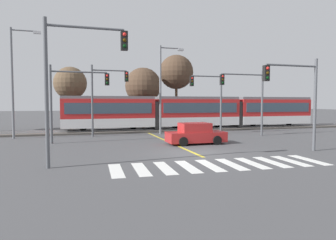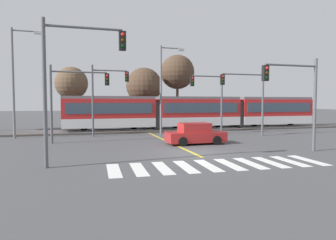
{
  "view_description": "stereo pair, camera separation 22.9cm",
  "coord_description": "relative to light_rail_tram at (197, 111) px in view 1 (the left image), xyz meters",
  "views": [
    {
      "loc": [
        -6.44,
        -16.19,
        2.97
      ],
      "look_at": [
        0.26,
        6.4,
        1.6
      ],
      "focal_mm": 32.0,
      "sensor_mm": 36.0,
      "label": 1
    },
    {
      "loc": [
        -6.22,
        -16.26,
        2.97
      ],
      "look_at": [
        0.26,
        6.4,
        1.6
      ],
      "focal_mm": 32.0,
      "sensor_mm": 36.0,
      "label": 2
    }
  ],
  "objects": [
    {
      "name": "track_bed",
      "position": [
        -5.85,
        0.01,
        -1.96
      ],
      "size": [
        120.0,
        4.0,
        0.18
      ],
      "primitive_type": "cube",
      "color": "#4C4742",
      "rests_on": "ground"
    },
    {
      "name": "traffic_light_mid_right",
      "position": [
        2.04,
        -6.98,
        1.87
      ],
      "size": [
        4.25,
        0.38,
        5.85
      ],
      "color": "#515459",
      "rests_on": "ground"
    },
    {
      "name": "crosswalk_stripe_4",
      "position": [
        -6.39,
        -17.54,
        -2.04
      ],
      "size": [
        0.67,
        2.82,
        0.01
      ],
      "primitive_type": "cube",
      "rotation": [
        0.0,
        0.0,
        -0.04
      ],
      "color": "silver",
      "rests_on": "ground"
    },
    {
      "name": "crosswalk_stripe_0",
      "position": [
        -10.79,
        -17.36,
        -2.04
      ],
      "size": [
        0.67,
        2.82,
        0.01
      ],
      "primitive_type": "cube",
      "rotation": [
        0.0,
        0.0,
        -0.04
      ],
      "color": "silver",
      "rests_on": "ground"
    },
    {
      "name": "rail_near",
      "position": [
        -5.85,
        -0.71,
        -1.82
      ],
      "size": [
        120.0,
        0.08,
        0.1
      ],
      "primitive_type": "cube",
      "color": "#939399",
      "rests_on": "track_bed"
    },
    {
      "name": "traffic_light_mid_left",
      "position": [
        -12.76,
        -7.33,
        1.74
      ],
      "size": [
        4.25,
        0.38,
        5.69
      ],
      "color": "#515459",
      "rests_on": "ground"
    },
    {
      "name": "sedan_crossing",
      "position": [
        -4.3,
        -10.46,
        -1.35
      ],
      "size": [
        4.2,
        1.92,
        1.52
      ],
      "color": "#B22323",
      "rests_on": "ground"
    },
    {
      "name": "bare_tree_east",
      "position": [
        -5.11,
        4.04,
        2.88
      ],
      "size": [
        4.19,
        4.19,
        7.04
      ],
      "color": "brown",
      "rests_on": "ground"
    },
    {
      "name": "crosswalk_stripe_5",
      "position": [
        -5.3,
        -17.58,
        -2.04
      ],
      "size": [
        0.67,
        2.82,
        0.01
      ],
      "primitive_type": "cube",
      "rotation": [
        0.0,
        0.0,
        -0.04
      ],
      "color": "silver",
      "rests_on": "ground"
    },
    {
      "name": "street_lamp_west",
      "position": [
        -17.3,
        -3.3,
        3.09
      ],
      "size": [
        2.36,
        0.28,
        9.05
      ],
      "color": "slate",
      "rests_on": "ground"
    },
    {
      "name": "traffic_light_near_left",
      "position": [
        -12.51,
        -16.01,
        2.42
      ],
      "size": [
        3.75,
        0.38,
        6.75
      ],
      "color": "#515459",
      "rests_on": "ground"
    },
    {
      "name": "lane_centre_line",
      "position": [
        -5.85,
        -8.78,
        -2.04
      ],
      "size": [
        0.2,
        13.57,
        0.01
      ],
      "primitive_type": "cube",
      "color": "gold",
      "rests_on": "ground"
    },
    {
      "name": "crosswalk_stripe_9",
      "position": [
        -0.9,
        -17.76,
        -2.04
      ],
      "size": [
        0.67,
        2.82,
        0.01
      ],
      "primitive_type": "cube",
      "rotation": [
        0.0,
        0.0,
        -0.04
      ],
      "color": "silver",
      "rests_on": "ground"
    },
    {
      "name": "rail_far",
      "position": [
        -5.85,
        0.73,
        -1.82
      ],
      "size": [
        120.0,
        0.08,
        0.1
      ],
      "primitive_type": "cube",
      "color": "#939399",
      "rests_on": "track_bed"
    },
    {
      "name": "ground_plane",
      "position": [
        -5.85,
        -14.21,
        -2.05
      ],
      "size": [
        200.0,
        200.0,
        0.0
      ],
      "primitive_type": "plane",
      "color": "#474749"
    },
    {
      "name": "crosswalk_stripe_6",
      "position": [
        -4.2,
        -17.63,
        -2.04
      ],
      "size": [
        0.67,
        2.82,
        0.01
      ],
      "primitive_type": "cube",
      "rotation": [
        0.0,
        0.0,
        -0.04
      ],
      "color": "silver",
      "rests_on": "ground"
    },
    {
      "name": "crosswalk_stripe_1",
      "position": [
        -9.69,
        -17.4,
        -2.04
      ],
      "size": [
        0.67,
        2.82,
        0.01
      ],
      "primitive_type": "cube",
      "rotation": [
        0.0,
        0.0,
        -0.04
      ],
      "color": "silver",
      "rests_on": "ground"
    },
    {
      "name": "crosswalk_stripe_2",
      "position": [
        -8.59,
        -17.45,
        -2.04
      ],
      "size": [
        0.67,
        2.82,
        0.01
      ],
      "primitive_type": "cube",
      "rotation": [
        0.0,
        0.0,
        -0.04
      ],
      "color": "silver",
      "rests_on": "ground"
    },
    {
      "name": "street_lamp_centre",
      "position": [
        -4.75,
        -3.26,
        2.69
      ],
      "size": [
        2.37,
        0.28,
        8.28
      ],
      "color": "slate",
      "rests_on": "ground"
    },
    {
      "name": "light_rail_tram",
      "position": [
        0.0,
        0.0,
        0.0
      ],
      "size": [
        28.0,
        2.64,
        3.43
      ],
      "color": "silver",
      "rests_on": "track_bed"
    },
    {
      "name": "bare_tree_west",
      "position": [
        -13.21,
        4.45,
        3.05
      ],
      "size": [
        3.59,
        3.59,
        6.92
      ],
      "color": "brown",
      "rests_on": "ground"
    },
    {
      "name": "crosswalk_stripe_7",
      "position": [
        -3.1,
        -17.67,
        -2.04
      ],
      "size": [
        0.67,
        2.82,
        0.01
      ],
      "primitive_type": "cube",
      "rotation": [
        0.0,
        0.0,
        -0.04
      ],
      "color": "silver",
      "rests_on": "ground"
    },
    {
      "name": "bare_tree_far_east",
      "position": [
        -0.76,
        4.86,
        4.65
      ],
      "size": [
        4.2,
        4.2,
        8.83
      ],
      "color": "brown",
      "rests_on": "ground"
    },
    {
      "name": "traffic_light_near_right",
      "position": [
        0.26,
        -15.4,
        1.68
      ],
      "size": [
        3.75,
        0.38,
        5.64
      ],
      "color": "#515459",
      "rests_on": "ground"
    },
    {
      "name": "crosswalk_stripe_3",
      "position": [
        -7.49,
        -17.49,
        -2.04
      ],
      "size": [
        0.67,
        2.82,
        0.01
      ],
      "primitive_type": "cube",
      "rotation": [
        0.0,
        0.0,
        -0.04
      ],
      "color": "silver",
      "rests_on": "ground"
    },
    {
      "name": "crosswalk_stripe_8",
      "position": [
        -2.0,
        -17.71,
        -2.04
      ],
      "size": [
        0.67,
        2.82,
        0.01
      ],
      "primitive_type": "cube",
      "rotation": [
        0.0,
        0.0,
        -0.04
      ],
      "color": "silver",
      "rests_on": "ground"
    },
    {
      "name": "traffic_light_far_left",
      "position": [
        -10.16,
        -3.62,
        2.03
      ],
      "size": [
        3.25,
        0.38,
        6.24
      ],
      "color": "#515459",
      "rests_on": "ground"
    },
    {
      "name": "traffic_light_far_right",
      "position": [
        -0.38,
        -4.41,
        1.79
      ],
      "size": [
        3.25,
        0.38,
        5.75
      ],
      "color": "#515459",
      "rests_on": "ground"
    }
  ]
}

